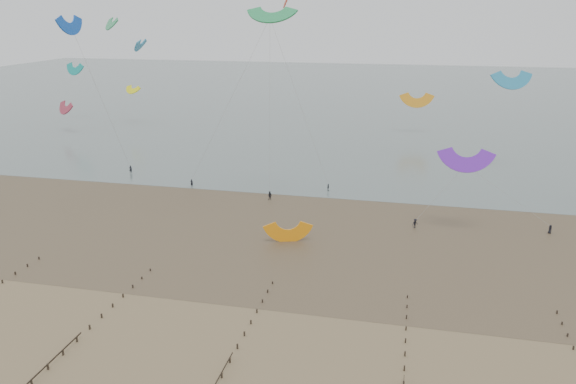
{
  "coord_description": "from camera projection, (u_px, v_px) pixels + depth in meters",
  "views": [
    {
      "loc": [
        21.08,
        -54.61,
        35.38
      ],
      "look_at": [
        2.57,
        28.0,
        8.0
      ],
      "focal_mm": 35.0,
      "sensor_mm": 36.0,
      "label": 1
    }
  ],
  "objects": [
    {
      "name": "kitesurfers",
      "position": [
        485.0,
        204.0,
        105.3
      ],
      "size": [
        120.0,
        22.59,
        1.89
      ],
      "color": "black",
      "rests_on": "ground"
    },
    {
      "name": "kites_airborne",
      "position": [
        306.0,
        68.0,
        143.09
      ],
      "size": [
        212.27,
        111.98,
        39.27
      ],
      "color": "#FFF50D",
      "rests_on": "ground"
    },
    {
      "name": "kitesurfer_lead",
      "position": [
        192.0,
        183.0,
        118.3
      ],
      "size": [
        0.61,
        0.41,
        1.62
      ],
      "primitive_type": "imported",
      "rotation": [
        0.0,
        0.0,
        3.18
      ],
      "color": "black",
      "rests_on": "ground"
    },
    {
      "name": "ground",
      "position": [
        215.0,
        326.0,
        65.98
      ],
      "size": [
        500.0,
        500.0,
        0.0
      ],
      "primitive_type": "plane",
      "color": "brown",
      "rests_on": "ground"
    },
    {
      "name": "sea_and_shore",
      "position": [
        259.0,
        222.0,
        98.76
      ],
      "size": [
        500.0,
        665.0,
        0.03
      ],
      "color": "#475654",
      "rests_on": "ground"
    },
    {
      "name": "grounded_kite",
      "position": [
        288.0,
        242.0,
        90.27
      ],
      "size": [
        7.81,
        6.85,
        3.63
      ],
      "primitive_type": null,
      "rotation": [
        1.54,
        0.0,
        0.3
      ],
      "color": "orange",
      "rests_on": "ground"
    }
  ]
}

